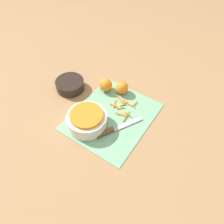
{
  "coord_description": "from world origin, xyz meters",
  "views": [
    {
      "loc": [
        -0.56,
        -0.38,
        0.86
      ],
      "look_at": [
        0.0,
        0.0,
        0.04
      ],
      "focal_mm": 35.0,
      "sensor_mm": 36.0,
      "label": 1
    }
  ],
  "objects_px": {
    "bowl_dark": "(70,85)",
    "orange_right": "(122,88)",
    "knife": "(111,130)",
    "orange_left": "(106,85)",
    "bowl_speckled": "(87,120)"
  },
  "relations": [
    {
      "from": "knife",
      "to": "orange_right",
      "type": "xyz_separation_m",
      "value": [
        0.24,
        0.1,
        0.03
      ]
    },
    {
      "from": "knife",
      "to": "orange_right",
      "type": "height_order",
      "value": "orange_right"
    },
    {
      "from": "orange_left",
      "to": "bowl_dark",
      "type": "bearing_deg",
      "value": 119.43
    },
    {
      "from": "bowl_speckled",
      "to": "orange_right",
      "type": "distance_m",
      "value": 0.28
    },
    {
      "from": "bowl_speckled",
      "to": "knife",
      "type": "xyz_separation_m",
      "value": [
        0.03,
        -0.11,
        -0.03
      ]
    },
    {
      "from": "bowl_dark",
      "to": "orange_right",
      "type": "distance_m",
      "value": 0.29
    },
    {
      "from": "bowl_dark",
      "to": "orange_right",
      "type": "bearing_deg",
      "value": -63.22
    },
    {
      "from": "knife",
      "to": "orange_right",
      "type": "distance_m",
      "value": 0.26
    },
    {
      "from": "bowl_dark",
      "to": "bowl_speckled",
      "type": "bearing_deg",
      "value": -122.03
    },
    {
      "from": "bowl_speckled",
      "to": "orange_left",
      "type": "distance_m",
      "value": 0.25
    },
    {
      "from": "orange_left",
      "to": "bowl_speckled",
      "type": "bearing_deg",
      "value": -165.07
    },
    {
      "from": "bowl_dark",
      "to": "orange_right",
      "type": "relative_size",
      "value": 2.23
    },
    {
      "from": "knife",
      "to": "bowl_speckled",
      "type": "bearing_deg",
      "value": 134.81
    },
    {
      "from": "knife",
      "to": "orange_right",
      "type": "bearing_deg",
      "value": 50.11
    },
    {
      "from": "bowl_dark",
      "to": "knife",
      "type": "bearing_deg",
      "value": -108.1
    }
  ]
}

